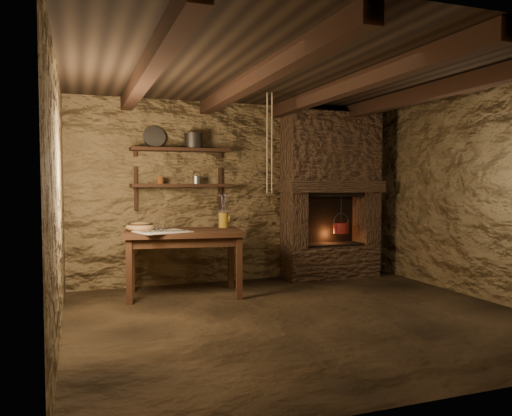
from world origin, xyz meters
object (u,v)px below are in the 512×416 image
object	(u,v)px
red_pot	(341,227)
iron_stockpot	(193,142)
stoneware_jug	(224,213)
wooden_bowl	(140,227)
work_table	(184,260)

from	to	relation	value
red_pot	iron_stockpot	bearing A→B (deg)	176.69
stoneware_jug	wooden_bowl	bearing A→B (deg)	-176.50
red_pot	wooden_bowl	bearing A→B (deg)	-174.72
stoneware_jug	wooden_bowl	world-z (taller)	stoneware_jug
iron_stockpot	red_pot	world-z (taller)	iron_stockpot
wooden_bowl	iron_stockpot	distance (m)	1.32
work_table	red_pot	size ratio (longest dim) A/B	2.69
stoneware_jug	red_pot	size ratio (longest dim) A/B	0.79
work_table	iron_stockpot	size ratio (longest dim) A/B	6.27
work_table	red_pot	xyz separation A→B (m)	(2.32, 0.38, 0.29)
iron_stockpot	wooden_bowl	bearing A→B (deg)	-152.37
stoneware_jug	red_pot	xyz separation A→B (m)	(1.77, 0.20, -0.25)
work_table	stoneware_jug	distance (m)	0.79
stoneware_jug	iron_stockpot	world-z (taller)	iron_stockpot
stoneware_jug	wooden_bowl	size ratio (longest dim) A/B	1.24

